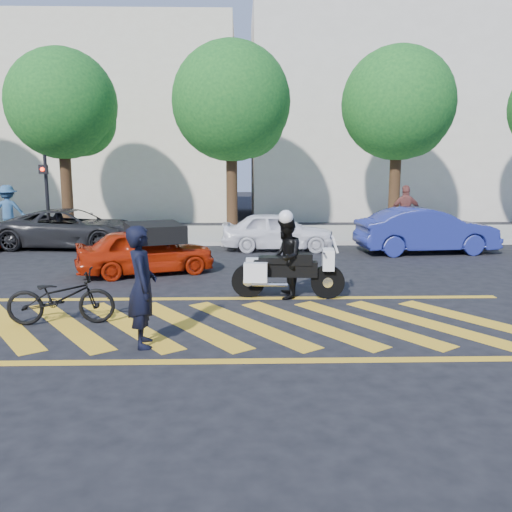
{
  "coord_description": "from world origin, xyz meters",
  "views": [
    {
      "loc": [
        0.4,
        -9.62,
        2.94
      ],
      "look_at": [
        0.68,
        1.29,
        1.05
      ],
      "focal_mm": 38.0,
      "sensor_mm": 36.0,
      "label": 1
    }
  ],
  "objects_px": {
    "bicycle": "(61,297)",
    "parked_right": "(426,231)",
    "officer_bike": "(142,287)",
    "parked_mid_left": "(72,228)",
    "red_convertible": "(146,251)",
    "parked_mid_right": "(278,231)",
    "police_motorcycle": "(286,271)",
    "officer_moto": "(286,258)"
  },
  "relations": [
    {
      "from": "police_motorcycle",
      "to": "red_convertible",
      "type": "bearing_deg",
      "value": 147.96
    },
    {
      "from": "police_motorcycle",
      "to": "parked_right",
      "type": "bearing_deg",
      "value": 54.34
    },
    {
      "from": "bicycle",
      "to": "parked_mid_right",
      "type": "distance_m",
      "value": 9.57
    },
    {
      "from": "parked_mid_left",
      "to": "parked_right",
      "type": "xyz_separation_m",
      "value": [
        11.93,
        -1.4,
        0.06
      ]
    },
    {
      "from": "police_motorcycle",
      "to": "officer_moto",
      "type": "height_order",
      "value": "officer_moto"
    },
    {
      "from": "officer_bike",
      "to": "police_motorcycle",
      "type": "xyz_separation_m",
      "value": [
        2.56,
        3.1,
        -0.39
      ]
    },
    {
      "from": "parked_mid_right",
      "to": "parked_mid_left",
      "type": "bearing_deg",
      "value": 86.43
    },
    {
      "from": "officer_moto",
      "to": "parked_mid_right",
      "type": "xyz_separation_m",
      "value": [
        0.27,
        6.57,
        -0.25
      ]
    },
    {
      "from": "bicycle",
      "to": "parked_right",
      "type": "height_order",
      "value": "parked_right"
    },
    {
      "from": "bicycle",
      "to": "parked_mid_right",
      "type": "xyz_separation_m",
      "value": [
        4.54,
        8.42,
        0.14
      ]
    },
    {
      "from": "red_convertible",
      "to": "police_motorcycle",
      "type": "bearing_deg",
      "value": -147.12
    },
    {
      "from": "parked_mid_left",
      "to": "police_motorcycle",
      "type": "bearing_deg",
      "value": -129.99
    },
    {
      "from": "parked_mid_right",
      "to": "parked_right",
      "type": "distance_m",
      "value": 4.87
    },
    {
      "from": "police_motorcycle",
      "to": "parked_mid_right",
      "type": "distance_m",
      "value": 6.57
    },
    {
      "from": "bicycle",
      "to": "parked_right",
      "type": "xyz_separation_m",
      "value": [
        9.35,
        7.7,
        0.24
      ]
    },
    {
      "from": "officer_bike",
      "to": "parked_mid_left",
      "type": "bearing_deg",
      "value": 11.16
    },
    {
      "from": "officer_moto",
      "to": "parked_right",
      "type": "distance_m",
      "value": 7.75
    },
    {
      "from": "bicycle",
      "to": "parked_mid_left",
      "type": "xyz_separation_m",
      "value": [
        -2.57,
        9.09,
        0.17
      ]
    },
    {
      "from": "officer_bike",
      "to": "officer_moto",
      "type": "distance_m",
      "value": 4.01
    },
    {
      "from": "parked_mid_left",
      "to": "parked_right",
      "type": "distance_m",
      "value": 12.01
    },
    {
      "from": "officer_moto",
      "to": "parked_mid_right",
      "type": "height_order",
      "value": "officer_moto"
    },
    {
      "from": "bicycle",
      "to": "parked_right",
      "type": "distance_m",
      "value": 12.12
    },
    {
      "from": "police_motorcycle",
      "to": "parked_mid_left",
      "type": "relative_size",
      "value": 0.51
    },
    {
      "from": "parked_mid_left",
      "to": "parked_right",
      "type": "relative_size",
      "value": 1.08
    },
    {
      "from": "parked_mid_right",
      "to": "officer_bike",
      "type": "bearing_deg",
      "value": 165.59
    },
    {
      "from": "police_motorcycle",
      "to": "parked_mid_right",
      "type": "height_order",
      "value": "parked_mid_right"
    },
    {
      "from": "red_convertible",
      "to": "parked_mid_right",
      "type": "relative_size",
      "value": 0.95
    },
    {
      "from": "officer_bike",
      "to": "parked_right",
      "type": "bearing_deg",
      "value": -51.9
    },
    {
      "from": "bicycle",
      "to": "parked_mid_left",
      "type": "distance_m",
      "value": 9.45
    },
    {
      "from": "police_motorcycle",
      "to": "parked_mid_right",
      "type": "bearing_deg",
      "value": 93.09
    },
    {
      "from": "officer_moto",
      "to": "parked_mid_left",
      "type": "distance_m",
      "value": 9.97
    },
    {
      "from": "police_motorcycle",
      "to": "parked_mid_right",
      "type": "xyz_separation_m",
      "value": [
        0.25,
        6.57,
        0.05
      ]
    },
    {
      "from": "officer_bike",
      "to": "officer_moto",
      "type": "height_order",
      "value": "officer_bike"
    },
    {
      "from": "police_motorcycle",
      "to": "parked_right",
      "type": "height_order",
      "value": "parked_right"
    },
    {
      "from": "bicycle",
      "to": "police_motorcycle",
      "type": "height_order",
      "value": "police_motorcycle"
    },
    {
      "from": "officer_moto",
      "to": "parked_right",
      "type": "height_order",
      "value": "officer_moto"
    },
    {
      "from": "red_convertible",
      "to": "officer_moto",
      "type": "bearing_deg",
      "value": -147.29
    },
    {
      "from": "bicycle",
      "to": "police_motorcycle",
      "type": "relative_size",
      "value": 0.78
    },
    {
      "from": "parked_mid_left",
      "to": "parked_mid_right",
      "type": "bearing_deg",
      "value": -88.86
    },
    {
      "from": "police_motorcycle",
      "to": "bicycle",
      "type": "bearing_deg",
      "value": -151.31
    },
    {
      "from": "police_motorcycle",
      "to": "parked_right",
      "type": "distance_m",
      "value": 7.74
    },
    {
      "from": "officer_moto",
      "to": "officer_bike",
      "type": "bearing_deg",
      "value": -34.2
    }
  ]
}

